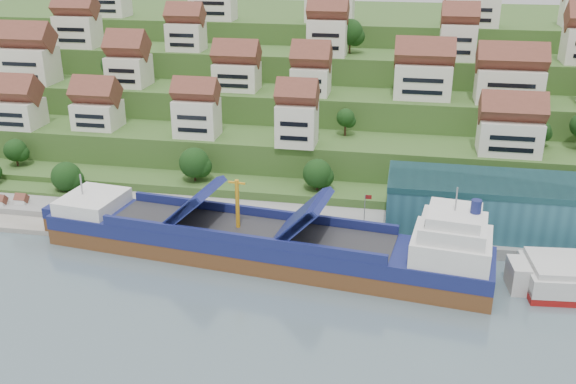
# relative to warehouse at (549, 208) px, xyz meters

# --- Properties ---
(ground) EXTENTS (300.00, 300.00, 0.00)m
(ground) POSITION_rel_warehouse_xyz_m (-52.00, -17.00, -7.20)
(ground) COLOR slate
(ground) RESTS_ON ground
(quay) EXTENTS (180.00, 14.00, 2.20)m
(quay) POSITION_rel_warehouse_xyz_m (-32.00, -2.00, -6.10)
(quay) COLOR gray
(quay) RESTS_ON ground
(pebble_beach) EXTENTS (45.00, 20.00, 1.00)m
(pebble_beach) POSITION_rel_warehouse_xyz_m (-110.00, -5.00, -6.70)
(pebble_beach) COLOR gray
(pebble_beach) RESTS_ON ground
(hillside) EXTENTS (260.00, 128.00, 31.00)m
(hillside) POSITION_rel_warehouse_xyz_m (-52.00, 86.55, 3.46)
(hillside) COLOR #2D4C1E
(hillside) RESTS_ON ground
(hillside_village) EXTENTS (160.43, 65.08, 28.34)m
(hillside_village) POSITION_rel_warehouse_xyz_m (-51.68, 44.38, 17.55)
(hillside_village) COLOR white
(hillside_village) RESTS_ON ground
(hillside_trees) EXTENTS (140.23, 62.88, 31.43)m
(hillside_trees) POSITION_rel_warehouse_xyz_m (-62.03, 26.38, 8.81)
(hillside_trees) COLOR #183C14
(hillside_trees) RESTS_ON ground
(warehouse) EXTENTS (60.00, 15.00, 10.00)m
(warehouse) POSITION_rel_warehouse_xyz_m (0.00, 0.00, 0.00)
(warehouse) COLOR #275C6C
(warehouse) RESTS_ON quay
(flagpole) EXTENTS (1.28, 0.16, 8.00)m
(flagpole) POSITION_rel_warehouse_xyz_m (-33.89, -7.00, -0.32)
(flagpole) COLOR gray
(flagpole) RESTS_ON quay
(cargo_ship) EXTENTS (81.87, 22.17, 17.99)m
(cargo_ship) POSITION_rel_warehouse_xyz_m (-49.60, -16.95, -3.80)
(cargo_ship) COLOR brown
(cargo_ship) RESTS_ON ground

